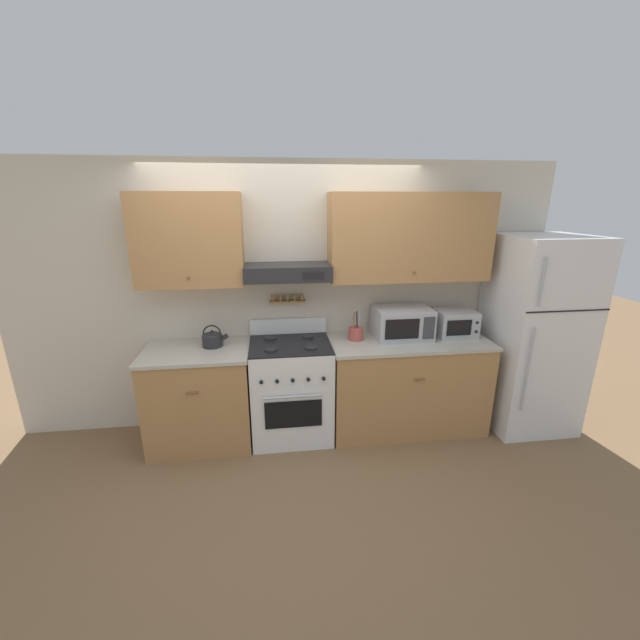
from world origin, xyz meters
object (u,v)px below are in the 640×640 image
utensil_crock (356,333)px  toaster_oven (455,323)px  tea_kettle (213,339)px  microwave (402,322)px  stove_range (291,389)px  refrigerator (533,334)px

utensil_crock → toaster_oven: bearing=-0.1°
tea_kettle → microwave: (1.78, 0.02, 0.07)m
stove_range → utensil_crock: (0.63, 0.06, 0.51)m
refrigerator → stove_range: bearing=178.3°
tea_kettle → microwave: size_ratio=0.45×
refrigerator → toaster_oven: refrigerator is taller
stove_range → microwave: size_ratio=2.05×
tea_kettle → toaster_oven: size_ratio=0.63×
microwave → toaster_oven: microwave is taller
refrigerator → utensil_crock: refrigerator is taller
stove_range → microwave: bearing=4.3°
refrigerator → tea_kettle: refrigerator is taller
refrigerator → microwave: 1.30m
stove_range → refrigerator: bearing=-1.7°
stove_range → utensil_crock: 0.81m
stove_range → tea_kettle: bearing=174.8°
stove_range → toaster_oven: bearing=2.2°
tea_kettle → toaster_oven: toaster_oven is taller
refrigerator → tea_kettle: size_ratio=7.96×
stove_range → tea_kettle: size_ratio=4.58×
tea_kettle → toaster_oven: bearing=-0.0°
stove_range → refrigerator: size_ratio=0.57×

